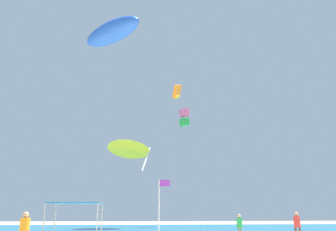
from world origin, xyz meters
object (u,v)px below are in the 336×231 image
(banner_flag, at_px, (160,205))
(kite_box_pink, at_px, (184,117))
(kite_delta_yellow, at_px, (129,146))
(person_leftmost, at_px, (297,224))
(kite_parafoil_orange, at_px, (177,92))
(kite_inflatable_blue, at_px, (112,32))
(canopy_tent, at_px, (76,204))
(person_near_tent, at_px, (240,225))
(person_central, at_px, (24,229))

(banner_flag, distance_m, kite_box_pink, 28.85)
(kite_delta_yellow, bearing_deg, banner_flag, 116.78)
(person_leftmost, xyz_separation_m, kite_box_pink, (-4.18, 22.24, 13.01))
(kite_parafoil_orange, relative_size, kite_inflatable_blue, 0.87)
(banner_flag, xyz_separation_m, kite_parafoil_orange, (2.24, 10.86, 10.32))
(canopy_tent, bearing_deg, kite_box_pink, 65.00)
(person_leftmost, bearing_deg, kite_inflatable_blue, -105.91)
(banner_flag, bearing_deg, kite_parafoil_orange, 78.34)
(banner_flag, bearing_deg, person_near_tent, 37.64)
(person_central, height_order, kite_parafoil_orange, kite_parafoil_orange)
(person_central, relative_size, kite_parafoil_orange, 0.44)
(person_central, relative_size, kite_inflatable_blue, 0.39)
(person_central, relative_size, kite_delta_yellow, 0.28)
(canopy_tent, height_order, kite_inflatable_blue, kite_inflatable_blue)
(kite_delta_yellow, distance_m, kite_inflatable_blue, 20.10)
(banner_flag, relative_size, kite_delta_yellow, 0.54)
(kite_box_pink, bearing_deg, person_near_tent, 170.31)
(person_leftmost, bearing_deg, canopy_tent, -119.45)
(person_near_tent, distance_m, banner_flag, 7.03)
(person_central, bearing_deg, person_near_tent, -87.31)
(banner_flag, bearing_deg, kite_delta_yellow, 96.09)
(person_central, distance_m, kite_parafoil_orange, 19.50)
(kite_box_pink, bearing_deg, canopy_tent, 143.78)
(kite_delta_yellow, bearing_deg, kite_box_pink, -125.23)
(person_leftmost, distance_m, person_central, 16.43)
(person_central, xyz_separation_m, banner_flag, (6.15, 2.58, 1.05))
(person_leftmost, xyz_separation_m, banner_flag, (-9.09, -3.56, 1.05))
(canopy_tent, xyz_separation_m, person_central, (-1.02, -6.83, -1.18))
(kite_parafoil_orange, bearing_deg, canopy_tent, -34.25)
(person_leftmost, height_order, kite_inflatable_blue, kite_inflatable_blue)
(person_central, relative_size, banner_flag, 0.51)
(person_leftmost, height_order, banner_flag, banner_flag)
(person_leftmost, height_order, kite_box_pink, kite_box_pink)
(kite_box_pink, bearing_deg, kite_delta_yellow, 112.85)
(banner_flag, distance_m, kite_parafoil_orange, 15.15)
(person_near_tent, height_order, person_leftmost, person_leftmost)
(kite_inflatable_blue, bearing_deg, kite_delta_yellow, 132.13)
(person_near_tent, relative_size, kite_box_pink, 0.66)
(person_near_tent, bearing_deg, kite_inflatable_blue, 150.43)
(person_leftmost, height_order, person_central, same)
(canopy_tent, relative_size, banner_flag, 0.92)
(kite_parafoil_orange, height_order, kite_delta_yellow, kite_parafoil_orange)
(person_leftmost, relative_size, kite_inflatable_blue, 0.39)
(kite_delta_yellow, distance_m, kite_box_pink, 9.95)
(banner_flag, xyz_separation_m, kite_delta_yellow, (-2.23, 20.96, 7.01))
(kite_box_pink, xyz_separation_m, kite_inflatable_blue, (-8.03, -24.55, -1.13))
(person_central, bearing_deg, kite_box_pink, -48.96)
(person_leftmost, xyz_separation_m, kite_delta_yellow, (-11.33, 17.40, 8.07))
(canopy_tent, distance_m, kite_parafoil_orange, 14.21)
(banner_flag, bearing_deg, kite_box_pink, 79.21)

